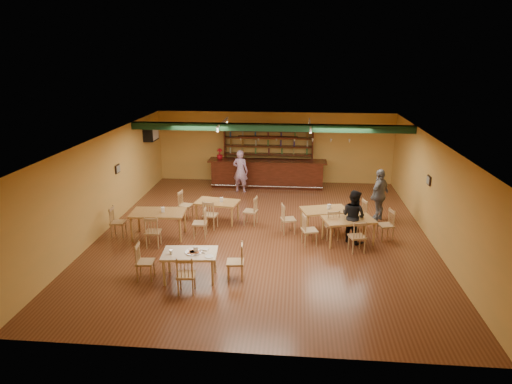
# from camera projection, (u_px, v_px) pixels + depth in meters

# --- Properties ---
(floor) EXTENTS (12.00, 12.00, 0.00)m
(floor) POSITION_uv_depth(u_px,v_px,m) (264.00, 233.00, 14.38)
(floor) COLOR #592E19
(floor) RESTS_ON ground
(ceiling_beam) EXTENTS (10.00, 0.30, 0.25)m
(ceiling_beam) POSITION_uv_depth(u_px,v_px,m) (270.00, 127.00, 16.20)
(ceiling_beam) COLOR black
(ceiling_beam) RESTS_ON ceiling
(track_rail_left) EXTENTS (0.05, 2.50, 0.05)m
(track_rail_left) POSITION_uv_depth(u_px,v_px,m) (223.00, 122.00, 16.91)
(track_rail_left) COLOR silver
(track_rail_left) RESTS_ON ceiling
(track_rail_right) EXTENTS (0.05, 2.50, 0.05)m
(track_rail_right) POSITION_uv_depth(u_px,v_px,m) (310.00, 123.00, 16.63)
(track_rail_right) COLOR silver
(track_rail_right) RESTS_ON ceiling
(ac_unit) EXTENTS (0.34, 0.70, 0.48)m
(ac_unit) POSITION_uv_depth(u_px,v_px,m) (151.00, 133.00, 18.10)
(ac_unit) COLOR silver
(ac_unit) RESTS_ON wall_left
(picture_left) EXTENTS (0.04, 0.34, 0.28)m
(picture_left) POSITION_uv_depth(u_px,v_px,m) (118.00, 169.00, 15.27)
(picture_left) COLOR black
(picture_left) RESTS_ON wall_left
(picture_right) EXTENTS (0.04, 0.34, 0.28)m
(picture_right) POSITION_uv_depth(u_px,v_px,m) (429.00, 180.00, 13.92)
(picture_right) COLOR black
(picture_right) RESTS_ON wall_right
(bar_counter) EXTENTS (4.87, 0.85, 1.13)m
(bar_counter) POSITION_uv_depth(u_px,v_px,m) (267.00, 173.00, 19.14)
(bar_counter) COLOR black
(bar_counter) RESTS_ON ground
(back_bar_hutch) EXTENTS (3.77, 0.40, 2.28)m
(back_bar_hutch) POSITION_uv_depth(u_px,v_px,m) (268.00, 157.00, 19.57)
(back_bar_hutch) COLOR black
(back_bar_hutch) RESTS_ON ground
(poinsettia) EXTENTS (0.32, 0.32, 0.45)m
(poinsettia) POSITION_uv_depth(u_px,v_px,m) (220.00, 154.00, 19.08)
(poinsettia) COLOR #B0101C
(poinsettia) RESTS_ON bar_counter
(dining_table_a) EXTENTS (1.51, 1.05, 0.69)m
(dining_table_a) POSITION_uv_depth(u_px,v_px,m) (217.00, 211.00, 15.29)
(dining_table_a) COLOR #AA703C
(dining_table_a) RESTS_ON ground
(dining_table_b) EXTENTS (1.60, 1.20, 0.71)m
(dining_table_b) POSITION_uv_depth(u_px,v_px,m) (324.00, 220.00, 14.49)
(dining_table_b) COLOR #AA703C
(dining_table_b) RESTS_ON ground
(dining_table_c) EXTENTS (1.66, 1.06, 0.80)m
(dining_table_c) POSITION_uv_depth(u_px,v_px,m) (159.00, 224.00, 13.99)
(dining_table_c) COLOR #AA703C
(dining_table_c) RESTS_ON ground
(dining_table_d) EXTENTS (1.64, 1.23, 0.73)m
(dining_table_d) POSITION_uv_depth(u_px,v_px,m) (348.00, 230.00, 13.61)
(dining_table_d) COLOR #AA703C
(dining_table_d) RESTS_ON ground
(near_table) EXTENTS (1.40, 0.97, 0.71)m
(near_table) POSITION_uv_depth(u_px,v_px,m) (190.00, 266.00, 11.40)
(near_table) COLOR beige
(near_table) RESTS_ON ground
(pizza_tray) EXTENTS (0.49, 0.49, 0.01)m
(pizza_tray) POSITION_uv_depth(u_px,v_px,m) (194.00, 252.00, 11.28)
(pizza_tray) COLOR silver
(pizza_tray) RESTS_ON near_table
(parmesan_shaker) EXTENTS (0.08, 0.08, 0.11)m
(parmesan_shaker) POSITION_uv_depth(u_px,v_px,m) (171.00, 252.00, 11.18)
(parmesan_shaker) COLOR #EAE5C6
(parmesan_shaker) RESTS_ON near_table
(napkin_stack) EXTENTS (0.23, 0.19, 0.03)m
(napkin_stack) POSITION_uv_depth(u_px,v_px,m) (205.00, 249.00, 11.44)
(napkin_stack) COLOR white
(napkin_stack) RESTS_ON near_table
(pizza_server) EXTENTS (0.31, 0.26, 0.00)m
(pizza_server) POSITION_uv_depth(u_px,v_px,m) (200.00, 251.00, 11.31)
(pizza_server) COLOR silver
(pizza_server) RESTS_ON pizza_tray
(side_plate) EXTENTS (0.24, 0.24, 0.01)m
(side_plate) POSITION_uv_depth(u_px,v_px,m) (209.00, 256.00, 11.06)
(side_plate) COLOR white
(side_plate) RESTS_ON near_table
(patron_bar) EXTENTS (0.70, 0.54, 1.72)m
(patron_bar) POSITION_uv_depth(u_px,v_px,m) (240.00, 171.00, 18.36)
(patron_bar) COLOR purple
(patron_bar) RESTS_ON ground
(patron_right_a) EXTENTS (0.98, 0.97, 1.60)m
(patron_right_a) POSITION_uv_depth(u_px,v_px,m) (353.00, 216.00, 13.52)
(patron_right_a) COLOR black
(patron_right_a) RESTS_ON ground
(patron_right_b) EXTENTS (0.97, 1.08, 1.76)m
(patron_right_b) POSITION_uv_depth(u_px,v_px,m) (379.00, 195.00, 15.25)
(patron_right_b) COLOR slate
(patron_right_b) RESTS_ON ground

